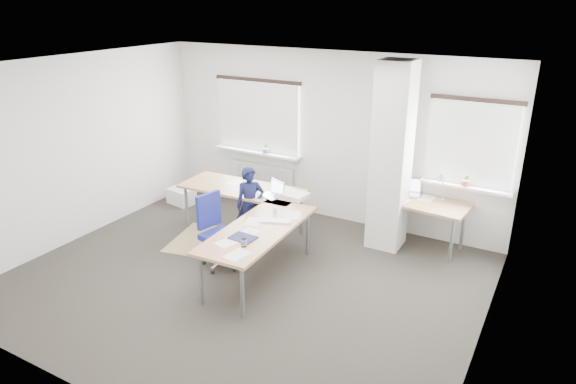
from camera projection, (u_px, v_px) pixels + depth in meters
The scene contains 8 objects.
ground at pixel (244, 279), 6.92m from camera, with size 6.00×6.00×0.00m, color #2A2622.
room_shell at pixel (272, 148), 6.59m from camera, with size 6.04×5.04×2.82m.
floor_mat at pixel (215, 242), 7.97m from camera, with size 1.29×1.09×0.01m, color #998053.
white_crate at pixel (181, 196), 9.41m from camera, with size 0.47×0.33×0.28m, color white.
desk_main at pixel (253, 209), 7.44m from camera, with size 2.50×2.61×0.96m.
desk_side at pixel (420, 203), 7.64m from camera, with size 1.46×0.83×1.22m.
task_chair at pixel (219, 246), 7.20m from camera, with size 0.58×0.56×1.04m.
person at pixel (250, 205), 7.81m from camera, with size 0.44×0.29×1.20m, color black.
Camera 1 is at (3.47, -4.98, 3.58)m, focal length 32.00 mm.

